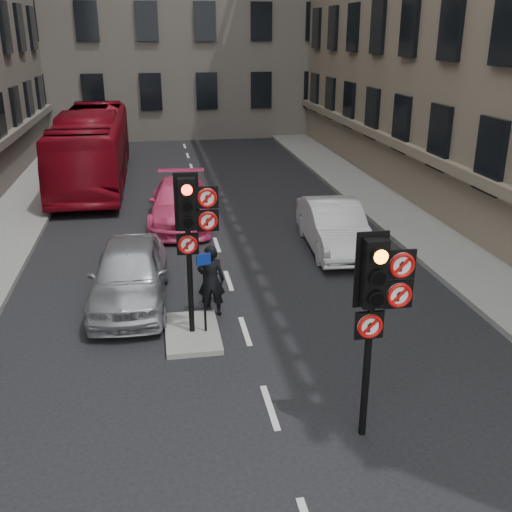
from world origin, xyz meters
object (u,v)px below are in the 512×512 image
object	(u,v)px
car_white	(334,226)
motorcycle	(211,283)
signal_near	(377,295)
motorcyclist	(211,280)
car_pink	(181,203)
car_silver	(129,274)
signal_far	(192,220)
info_sign	(204,282)
bus_red	(92,148)

from	to	relation	value
car_white	motorcycle	size ratio (longest dim) A/B	2.89
signal_near	motorcyclist	bearing A→B (deg)	113.15
car_pink	car_silver	bearing A→B (deg)	-99.58
signal_far	motorcycle	world-z (taller)	signal_far
signal_far	car_pink	xyz separation A→B (m)	(0.12, 8.52, -1.95)
signal_near	info_sign	xyz separation A→B (m)	(-2.39, 3.93, -1.26)
signal_near	signal_far	size ratio (longest dim) A/B	1.00
car_silver	info_sign	xyz separation A→B (m)	(1.69, -2.07, 0.54)
car_silver	motorcyclist	distance (m)	2.18
car_silver	info_sign	world-z (taller)	info_sign
signal_far	motorcycle	xyz separation A→B (m)	(0.52, 1.78, -2.23)
car_white	car_silver	bearing A→B (deg)	-151.01
car_silver	car_pink	bearing A→B (deg)	78.77
bus_red	motorcycle	bearing A→B (deg)	-73.73
signal_far	info_sign	world-z (taller)	signal_far
signal_near	car_pink	distance (m)	12.89
signal_near	bus_red	world-z (taller)	signal_near
motorcycle	info_sign	bearing A→B (deg)	-89.82
signal_near	car_white	distance (m)	9.40
signal_near	motorcycle	world-z (taller)	signal_near
signal_far	car_silver	xyz separation A→B (m)	(-1.48, 2.01, -1.93)
car_white	motorcyclist	xyz separation A→B (m)	(-4.22, -3.98, 0.14)
signal_near	car_silver	distance (m)	7.48
car_pink	motorcyclist	world-z (taller)	motorcyclist
info_sign	motorcycle	bearing A→B (deg)	63.58
car_white	bus_red	size ratio (longest dim) A/B	0.40
car_white	motorcycle	distance (m)	5.26
bus_red	info_sign	size ratio (longest dim) A/B	6.23
car_white	motorcycle	world-z (taller)	car_white
bus_red	signal_near	bearing A→B (deg)	-72.62
motorcycle	motorcyclist	size ratio (longest dim) A/B	0.89
car_pink	motorcycle	size ratio (longest dim) A/B	3.26
motorcycle	signal_far	bearing A→B (deg)	-96.68
motorcyclist	info_sign	bearing A→B (deg)	85.33
bus_red	motorcyclist	world-z (taller)	bus_red
bus_red	motorcycle	xyz separation A→B (m)	(3.90, -13.45, -1.13)
info_sign	bus_red	bearing A→B (deg)	86.11
car_silver	bus_red	distance (m)	13.39
car_silver	car_white	world-z (taller)	car_silver
motorcycle	info_sign	xyz separation A→B (m)	(-0.30, -1.85, 0.84)
motorcycle	car_silver	bearing A→B (deg)	-176.92
car_pink	bus_red	distance (m)	7.62
car_silver	motorcyclist	world-z (taller)	motorcyclist
car_pink	motorcyclist	xyz separation A→B (m)	(0.34, -7.51, 0.14)
motorcyclist	car_silver	bearing A→B (deg)	-19.12
motorcyclist	car_pink	bearing A→B (deg)	-79.21
signal_far	car_silver	bearing A→B (deg)	126.34
car_white	info_sign	bearing A→B (deg)	-128.30
signal_far	car_pink	distance (m)	8.74
car_white	motorcycle	xyz separation A→B (m)	(-4.16, -3.20, -0.28)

